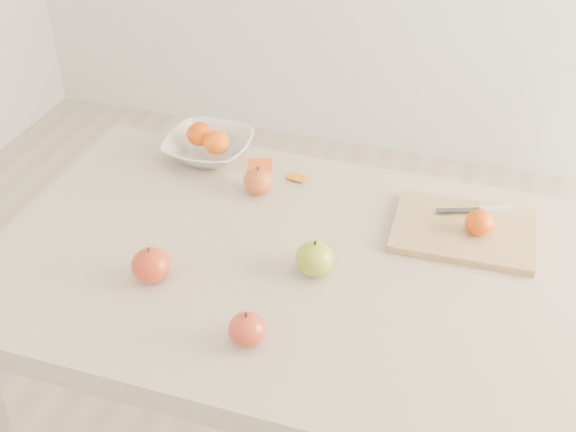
% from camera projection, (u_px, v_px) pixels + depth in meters
% --- Properties ---
extents(table, '(1.20, 0.80, 0.75)m').
position_uv_depth(table, '(281.00, 292.00, 1.55)').
color(table, beige).
rests_on(table, ground).
extents(cutting_board, '(0.31, 0.23, 0.02)m').
position_uv_depth(cutting_board, '(463.00, 231.00, 1.55)').
color(cutting_board, tan).
rests_on(cutting_board, table).
extents(board_tangerine, '(0.06, 0.06, 0.05)m').
position_uv_depth(board_tangerine, '(480.00, 222.00, 1.51)').
color(board_tangerine, '#D23E07').
rests_on(board_tangerine, cutting_board).
extents(fruit_bowl, '(0.21, 0.21, 0.05)m').
position_uv_depth(fruit_bowl, '(208.00, 147.00, 1.80)').
color(fruit_bowl, silver).
rests_on(fruit_bowl, table).
extents(bowl_tangerine_near, '(0.07, 0.07, 0.06)m').
position_uv_depth(bowl_tangerine_near, '(200.00, 134.00, 1.80)').
color(bowl_tangerine_near, '#E96108').
rests_on(bowl_tangerine_near, fruit_bowl).
extents(bowl_tangerine_far, '(0.07, 0.07, 0.06)m').
position_uv_depth(bowl_tangerine_far, '(216.00, 142.00, 1.77)').
color(bowl_tangerine_far, '#DE4B07').
rests_on(bowl_tangerine_far, fruit_bowl).
extents(orange_peel_a, '(0.07, 0.06, 0.01)m').
position_uv_depth(orange_peel_a, '(260.00, 167.00, 1.77)').
color(orange_peel_a, '#C94A0E').
rests_on(orange_peel_a, table).
extents(orange_peel_b, '(0.05, 0.04, 0.01)m').
position_uv_depth(orange_peel_b, '(297.00, 178.00, 1.73)').
color(orange_peel_b, orange).
rests_on(orange_peel_b, table).
extents(paring_knife, '(0.17, 0.07, 0.01)m').
position_uv_depth(paring_knife, '(490.00, 210.00, 1.58)').
color(paring_knife, silver).
rests_on(paring_knife, cutting_board).
extents(apple_green, '(0.08, 0.08, 0.07)m').
position_uv_depth(apple_green, '(315.00, 258.00, 1.43)').
color(apple_green, '#5E8616').
rests_on(apple_green, table).
extents(apple_red_c, '(0.08, 0.08, 0.07)m').
position_uv_depth(apple_red_c, '(151.00, 265.00, 1.42)').
color(apple_red_c, maroon).
rests_on(apple_red_c, table).
extents(apple_red_e, '(0.07, 0.07, 0.06)m').
position_uv_depth(apple_red_e, '(247.00, 329.00, 1.28)').
color(apple_red_e, maroon).
rests_on(apple_red_e, table).
extents(apple_red_a, '(0.07, 0.07, 0.06)m').
position_uv_depth(apple_red_a, '(258.00, 181.00, 1.67)').
color(apple_red_a, '#9D2512').
rests_on(apple_red_a, table).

